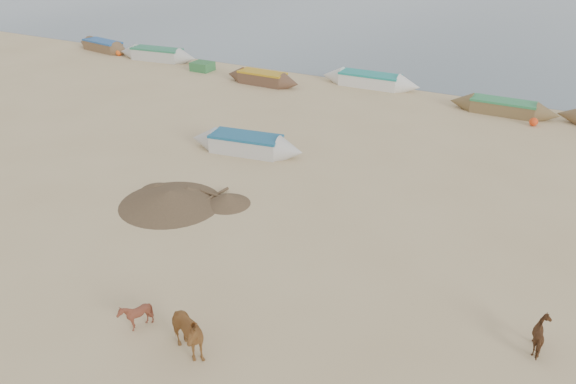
# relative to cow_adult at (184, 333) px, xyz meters

# --- Properties ---
(ground) EXTENTS (140.00, 140.00, 0.00)m
(ground) POSITION_rel_cow_adult_xyz_m (-1.14, 3.49, -0.67)
(ground) COLOR tan
(ground) RESTS_ON ground
(cow_adult) EXTENTS (1.74, 1.20, 1.34)m
(cow_adult) POSITION_rel_cow_adult_xyz_m (0.00, 0.00, 0.00)
(cow_adult) COLOR #9B6633
(cow_adult) RESTS_ON ground
(calf_front) EXTENTS (0.99, 0.95, 0.85)m
(calf_front) POSITION_rel_cow_adult_xyz_m (-1.76, 0.15, -0.25)
(calf_front) COLOR brown
(calf_front) RESTS_ON ground
(calf_right) EXTENTS (1.09, 1.13, 0.87)m
(calf_right) POSITION_rel_cow_adult_xyz_m (7.87, 4.44, -0.24)
(calf_right) COLOR #57341C
(calf_right) RESTS_ON ground
(near_canoe) EXTENTS (5.66, 2.13, 0.86)m
(near_canoe) POSITION_rel_cow_adult_xyz_m (-5.75, 11.88, -0.24)
(near_canoe) COLOR beige
(near_canoe) RESTS_ON ground
(debris_pile) EXTENTS (5.16, 5.16, 0.56)m
(debris_pile) POSITION_rel_cow_adult_xyz_m (-5.56, 6.20, -0.39)
(debris_pile) COLOR brown
(debris_pile) RESTS_ON ground
(waterline_canoes) EXTENTS (50.14, 4.16, 0.91)m
(waterline_canoes) POSITION_rel_cow_adult_xyz_m (-5.59, 23.59, -0.25)
(waterline_canoes) COLOR brown
(waterline_canoes) RESTS_ON ground
(beach_clutter) EXTENTS (47.50, 5.00, 0.64)m
(beach_clutter) POSITION_rel_cow_adult_xyz_m (3.28, 23.47, -0.37)
(beach_clutter) COLOR #316E3B
(beach_clutter) RESTS_ON ground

